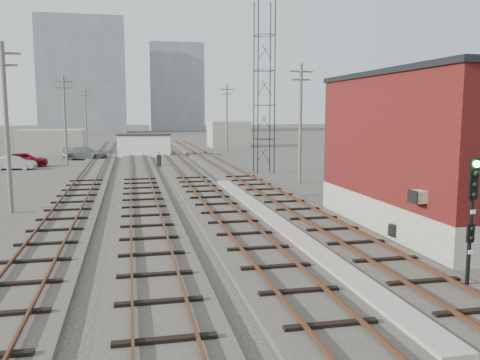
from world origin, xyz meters
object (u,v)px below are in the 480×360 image
object	(u,v)px
switch_stand	(159,160)
site_trailer	(145,145)
car_silver	(14,163)
car_grey	(86,153)
signal_mast	(472,213)
car_red	(24,160)

from	to	relation	value
switch_stand	site_trailer	bearing A→B (deg)	115.38
car_silver	car_grey	bearing A→B (deg)	-25.80
signal_mast	car_grey	distance (m)	49.63
site_trailer	signal_mast	bearing A→B (deg)	-74.20
car_grey	site_trailer	bearing A→B (deg)	-48.13
car_red	car_grey	world-z (taller)	car_red
site_trailer	car_red	world-z (taller)	site_trailer
site_trailer	car_grey	distance (m)	7.53
car_silver	car_grey	xyz separation A→B (m)	(5.73, 9.15, 0.10)
car_red	car_silver	xyz separation A→B (m)	(-0.49, -2.19, -0.11)
signal_mast	site_trailer	size ratio (longest dim) A/B	0.60
car_grey	car_silver	bearing A→B (deg)	164.22
site_trailer	car_silver	distance (m)	17.61
car_red	car_grey	xyz separation A→B (m)	(5.25, 6.96, -0.01)
signal_mast	car_silver	xyz separation A→B (m)	(-20.64, 38.17, -1.76)
switch_stand	car_red	distance (m)	13.37
site_trailer	car_silver	world-z (taller)	site_trailer
car_red	car_grey	size ratio (longest dim) A/B	0.87
car_silver	site_trailer	bearing A→B (deg)	-38.98
signal_mast	car_grey	xyz separation A→B (m)	(-14.90, 47.31, -1.66)
site_trailer	car_grey	xyz separation A→B (m)	(-6.76, -3.24, -0.64)
switch_stand	car_red	xyz separation A→B (m)	(-13.01, 3.09, 0.05)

